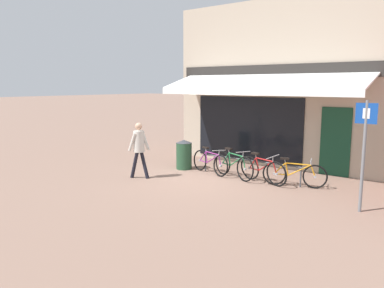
# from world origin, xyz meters

# --- Properties ---
(ground_plane) EXTENTS (160.00, 160.00, 0.00)m
(ground_plane) POSITION_xyz_m (0.00, 0.00, 0.00)
(ground_plane) COLOR #846656
(shop_front) EXTENTS (7.37, 4.63, 5.54)m
(shop_front) POSITION_xyz_m (0.85, 3.91, 2.77)
(shop_front) COLOR tan
(shop_front) RESTS_ON ground_plane
(bike_rack_rail) EXTENTS (3.27, 0.04, 0.57)m
(bike_rack_rail) POSITION_xyz_m (1.16, 0.53, 0.47)
(bike_rack_rail) COLOR #47494F
(bike_rack_rail) RESTS_ON ground_plane
(bicycle_purple) EXTENTS (1.66, 0.63, 0.82)m
(bicycle_purple) POSITION_xyz_m (-0.14, 0.37, 0.36)
(bicycle_purple) COLOR black
(bicycle_purple) RESTS_ON ground_plane
(bicycle_green) EXTENTS (1.70, 0.71, 0.87)m
(bicycle_green) POSITION_xyz_m (0.75, 0.33, 0.39)
(bicycle_green) COLOR black
(bicycle_green) RESTS_ON ground_plane
(bicycle_red) EXTENTS (1.68, 0.67, 0.86)m
(bicycle_red) POSITION_xyz_m (1.71, 0.31, 0.38)
(bicycle_red) COLOR black
(bicycle_red) RESTS_ON ground_plane
(bicycle_orange) EXTENTS (1.67, 0.65, 0.79)m
(bicycle_orange) POSITION_xyz_m (2.58, 0.47, 0.36)
(bicycle_orange) COLOR black
(bicycle_orange) RESTS_ON ground_plane
(pedestrian_adult) EXTENTS (0.56, 0.55, 1.68)m
(pedestrian_adult) POSITION_xyz_m (-1.47, -1.41, 1.02)
(pedestrian_adult) COLOR black
(pedestrian_adult) RESTS_ON ground_plane
(litter_bin) EXTENTS (0.52, 0.52, 0.98)m
(litter_bin) POSITION_xyz_m (-1.18, 0.37, 0.49)
(litter_bin) COLOR #23472D
(litter_bin) RESTS_ON ground_plane
(parking_sign) EXTENTS (0.44, 0.07, 2.44)m
(parking_sign) POSITION_xyz_m (4.54, -0.61, 1.50)
(parking_sign) COLOR slate
(parking_sign) RESTS_ON ground_plane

